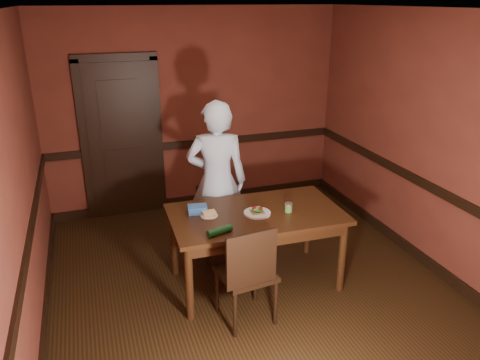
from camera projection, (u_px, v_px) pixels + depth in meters
floor at (251, 286)px, 4.84m from camera, size 4.00×4.50×0.01m
ceiling at (254, 9)px, 3.86m from camera, size 4.00×4.50×0.01m
wall_back at (195, 111)px, 6.34m from camera, size 4.00×0.02×2.70m
wall_front at (404, 302)px, 2.36m from camera, size 4.00×0.02×2.70m
wall_left at (18, 189)px, 3.75m from camera, size 0.02×4.50×2.70m
wall_right at (429, 143)px, 4.95m from camera, size 0.02×4.50×2.70m
dado_back at (197, 143)px, 6.49m from camera, size 4.00×0.03×0.10m
dado_left at (30, 238)px, 3.92m from camera, size 0.03×4.50×0.10m
dado_right at (422, 183)px, 5.10m from camera, size 0.03×4.50×0.10m
baseboard_back at (199, 199)px, 6.79m from camera, size 4.00×0.03×0.12m
baseboard_left at (45, 321)px, 4.23m from camera, size 0.03×4.50×0.12m
baseboard_right at (412, 250)px, 5.41m from camera, size 0.03×4.50×0.12m
door at (122, 137)px, 6.10m from camera, size 1.05×0.07×2.20m
dining_table at (256, 248)px, 4.78m from camera, size 1.73×1.00×0.80m
chair_far at (216, 223)px, 5.27m from camera, size 0.43×0.43×0.83m
chair_near at (246, 271)px, 4.19m from camera, size 0.51×0.51×0.99m
person at (217, 181)px, 5.14m from camera, size 0.75×0.60×1.81m
sandwich_plate at (257, 212)px, 4.60m from camera, size 0.27×0.27×0.07m
sauce_jar at (289, 207)px, 4.63m from camera, size 0.08×0.08×0.09m
cheese_saucer at (209, 214)px, 4.55m from camera, size 0.17×0.17×0.05m
food_tub at (198, 209)px, 4.60m from camera, size 0.21×0.16×0.08m
wrapped_veg at (220, 231)px, 4.19m from camera, size 0.25×0.14×0.07m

